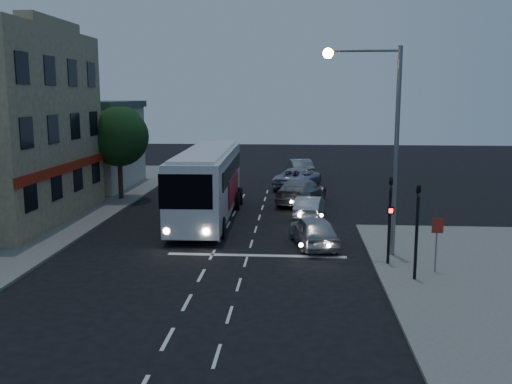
# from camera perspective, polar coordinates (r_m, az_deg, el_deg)

# --- Properties ---
(ground) EXTENTS (120.00, 120.00, 0.00)m
(ground) POSITION_cam_1_polar(r_m,az_deg,el_deg) (23.94, -5.10, -7.57)
(ground) COLOR black
(sidewalk_far) EXTENTS (12.00, 50.00, 0.12)m
(sidewalk_far) POSITION_cam_1_polar(r_m,az_deg,el_deg) (35.54, -24.12, -2.58)
(sidewalk_far) COLOR slate
(sidewalk_far) RESTS_ON ground
(road_markings) EXTENTS (8.00, 30.55, 0.01)m
(road_markings) POSITION_cam_1_polar(r_m,az_deg,el_deg) (26.94, -1.26, -5.56)
(road_markings) COLOR silver
(road_markings) RESTS_ON ground
(tour_bus) EXTENTS (3.15, 13.23, 4.04)m
(tour_bus) POSITION_cam_1_polar(r_m,az_deg,el_deg) (32.89, -4.86, 1.08)
(tour_bus) COLOR silver
(tour_bus) RESTS_ON ground
(car_suv) EXTENTS (2.56, 4.63, 1.49)m
(car_suv) POSITION_cam_1_polar(r_m,az_deg,el_deg) (27.13, 5.76, -3.88)
(car_suv) COLOR #B7B9BE
(car_suv) RESTS_ON ground
(car_sedan_a) EXTENTS (1.97, 4.19, 1.33)m
(car_sedan_a) POSITION_cam_1_polar(r_m,az_deg,el_deg) (33.15, 5.38, -1.53)
(car_sedan_a) COLOR #B7B7BC
(car_sedan_a) RESTS_ON ground
(car_sedan_b) EXTENTS (3.85, 6.07, 1.64)m
(car_sedan_b) POSITION_cam_1_polar(r_m,az_deg,el_deg) (37.73, 4.52, 0.09)
(car_sedan_b) COLOR gray
(car_sedan_b) RESTS_ON ground
(car_sedan_c) EXTENTS (4.11, 6.21, 1.59)m
(car_sedan_c) POSITION_cam_1_polar(r_m,az_deg,el_deg) (43.84, 4.25, 1.41)
(car_sedan_c) COLOR #9D9CB2
(car_sedan_c) RESTS_ON ground
(car_extra) EXTENTS (2.58, 5.22, 1.65)m
(car_extra) POSITION_cam_1_polar(r_m,az_deg,el_deg) (49.45, 4.36, 2.38)
(car_extra) COLOR gray
(car_extra) RESTS_ON ground
(traffic_signal_main) EXTENTS (0.25, 0.35, 4.10)m
(traffic_signal_main) POSITION_cam_1_polar(r_m,az_deg,el_deg) (24.12, 13.25, -1.74)
(traffic_signal_main) COLOR black
(traffic_signal_main) RESTS_ON sidewalk_near
(traffic_signal_side) EXTENTS (0.18, 0.15, 4.10)m
(traffic_signal_side) POSITION_cam_1_polar(r_m,az_deg,el_deg) (22.35, 15.82, -2.75)
(traffic_signal_side) COLOR black
(traffic_signal_side) RESTS_ON sidewalk_near
(regulatory_sign) EXTENTS (0.45, 0.12, 2.20)m
(regulatory_sign) POSITION_cam_1_polar(r_m,az_deg,el_deg) (23.66, 17.64, -4.20)
(regulatory_sign) COLOR slate
(regulatory_sign) RESTS_ON sidewalk_near
(streetlight) EXTENTS (3.32, 0.44, 9.00)m
(streetlight) POSITION_cam_1_polar(r_m,az_deg,el_deg) (25.07, 12.46, 6.36)
(streetlight) COLOR slate
(streetlight) RESTS_ON sidewalk_near
(low_building_north) EXTENTS (9.40, 9.40, 6.50)m
(low_building_north) POSITION_cam_1_polar(r_m,az_deg,el_deg) (46.07, -17.96, 4.62)
(low_building_north) COLOR #AEA793
(low_building_north) RESTS_ON sidewalk_far
(street_tree) EXTENTS (4.00, 4.00, 6.20)m
(street_tree) POSITION_cam_1_polar(r_m,az_deg,el_deg) (39.52, -13.57, 5.66)
(street_tree) COLOR black
(street_tree) RESTS_ON sidewalk_far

